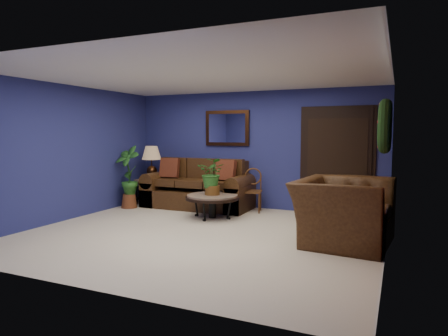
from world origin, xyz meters
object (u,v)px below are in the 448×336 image
at_px(sofa, 199,191).
at_px(coffee_table, 212,198).
at_px(side_chair, 252,187).
at_px(table_lamp, 152,158).
at_px(end_table, 152,185).
at_px(armchair, 343,211).

height_order(sofa, coffee_table, sofa).
bearing_deg(coffee_table, side_chair, 62.15).
xyz_separation_m(coffee_table, table_lamp, (-1.94, 0.85, 0.65)).
distance_m(sofa, coffee_table, 1.16).
xyz_separation_m(sofa, table_lamp, (-1.20, -0.04, 0.69)).
distance_m(end_table, side_chair, 2.42).
height_order(sofa, armchair, sofa).
distance_m(sofa, armchair, 3.67).
distance_m(table_lamp, armchair, 4.79).
relative_size(coffee_table, end_table, 1.66).
bearing_deg(table_lamp, sofa, 1.82).
bearing_deg(coffee_table, table_lamp, 156.31).
distance_m(sofa, table_lamp, 1.38).
xyz_separation_m(table_lamp, armchair, (4.45, -1.67, -0.56)).
height_order(coffee_table, table_lamp, table_lamp).
bearing_deg(sofa, side_chair, 1.23).
height_order(side_chair, armchair, armchair).
bearing_deg(coffee_table, armchair, -18.05).
height_order(end_table, table_lamp, table_lamp).
bearing_deg(table_lamp, coffee_table, -23.69).
height_order(sofa, end_table, sofa).
bearing_deg(sofa, end_table, -178.18).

